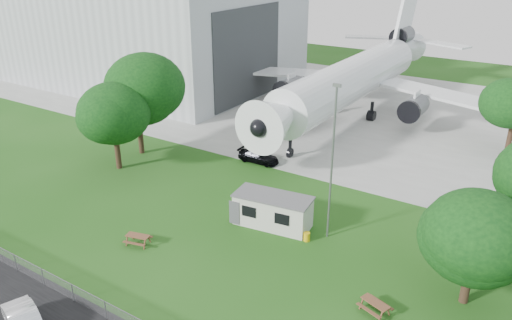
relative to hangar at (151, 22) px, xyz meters
The scene contains 14 objects.
ground 53.16m from the hangar, 43.47° to the right, with size 160.00×160.00×0.00m, color #306321.
concrete_apron 39.17m from the hangar, ahead, with size 120.00×46.00×0.03m, color #B7B7B2.
hangar is the anchor object (origin of this frame).
airliner 36.21m from the hangar, ahead, with size 46.36×47.73×17.69m.
site_cabin 52.39m from the hangar, 36.27° to the right, with size 6.90×3.50×2.62m.
picnic_west 52.66m from the hangar, 48.04° to the right, with size 1.80×1.50×0.76m, color brown, non-canonical shape.
picnic_east 64.33m from the hangar, 34.63° to the right, with size 1.80×1.50×0.76m, color brown, non-canonical shape.
fence 60.00m from the hangar, 50.15° to the right, with size 58.00×0.04×1.30m, color gray.
lamp_mast 55.06m from the hangar, 32.84° to the right, with size 0.16×0.16×12.00m, color slate.
tree_west_big 33.42m from the hangar, 49.10° to the right, with size 8.78×8.78×11.24m.
tree_west_small 37.38m from the hangar, 52.18° to the right, with size 7.79×7.79×9.70m.
tree_east_front 65.36m from the hangar, 29.54° to the right, with size 7.06×7.06×8.56m.
car_ne_hatch 63.89m from the hangar, 23.37° to the right, with size 1.62×4.04×1.38m, color black.
car_apron_van 40.59m from the hangar, 31.16° to the right, with size 1.78×4.38×1.27m, color black.
Camera 1 is at (21.54, -24.71, 20.72)m, focal length 35.00 mm.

